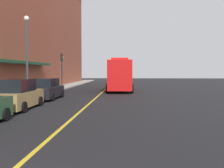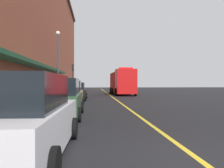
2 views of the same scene
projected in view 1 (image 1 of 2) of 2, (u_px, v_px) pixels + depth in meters
ground_plane at (102, 92)px, 29.65m from camera, size 112.00×112.00×0.00m
sidewalk_left at (46, 92)px, 29.99m from camera, size 2.40×70.00×0.15m
lane_center_stripe at (102, 92)px, 29.65m from camera, size 0.16×70.00×0.01m
parked_car_2 at (18, 95)px, 16.76m from camera, size 2.02×4.93×1.85m
parked_car_3 at (46, 89)px, 22.62m from camera, size 2.10×4.78×1.74m
fire_truck at (120, 76)px, 31.74m from camera, size 3.05×9.06×3.72m
parking_meter_1 at (34, 86)px, 23.68m from camera, size 0.14×0.18×1.33m
street_lamp_left at (27, 47)px, 23.57m from camera, size 0.44×0.44×6.94m
traffic_light_near at (62, 64)px, 33.46m from camera, size 0.38×0.36×4.30m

